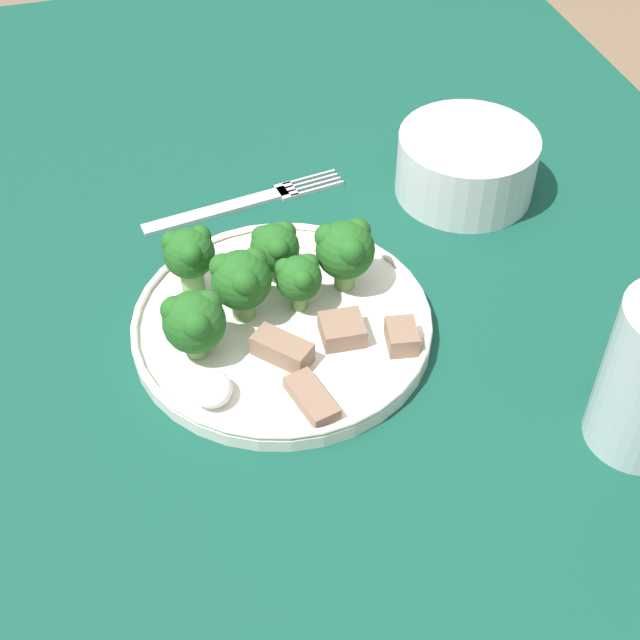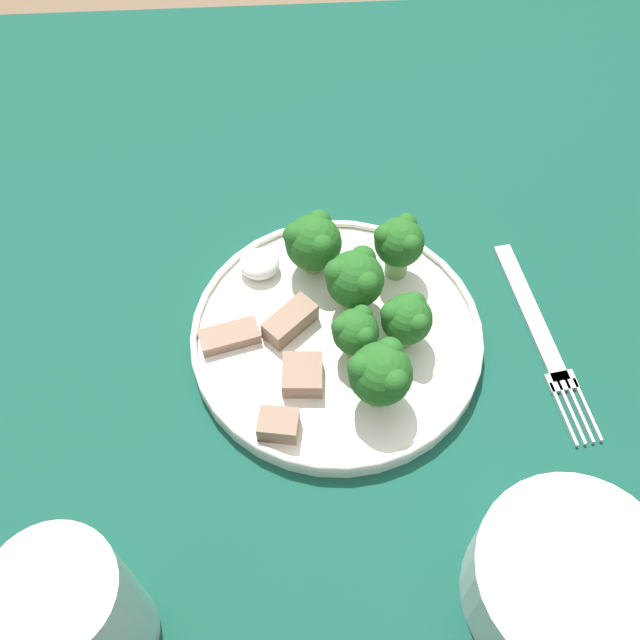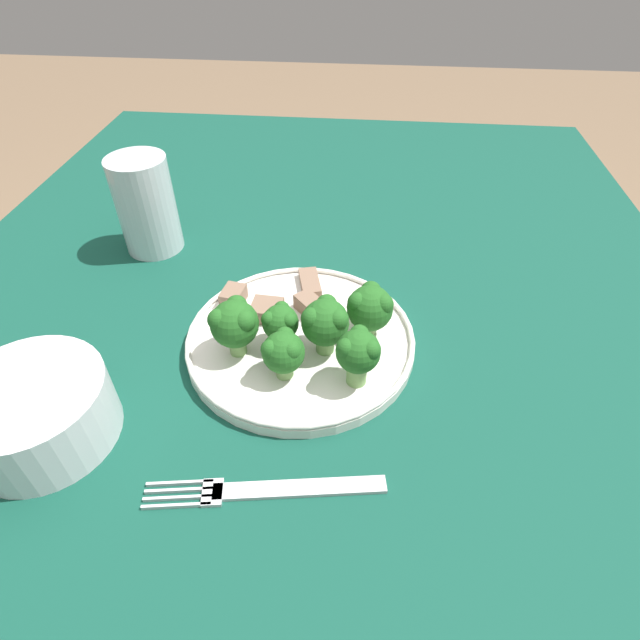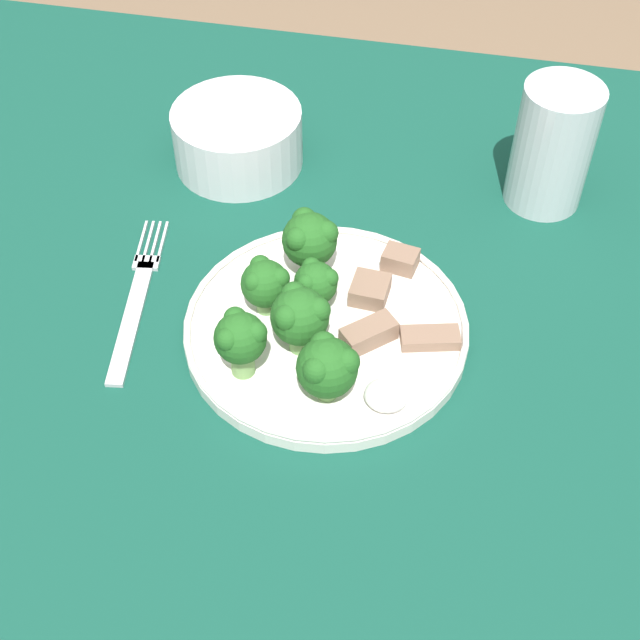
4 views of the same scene
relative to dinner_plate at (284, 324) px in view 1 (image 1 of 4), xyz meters
name	(u,v)px [view 1 (image 1 of 4)]	position (x,y,z in m)	size (l,w,h in m)	color
table	(288,413)	(0.01, 0.00, -0.10)	(1.35, 0.96, 0.75)	#114738
dinner_plate	(284,324)	(0.00, 0.00, 0.00)	(0.24, 0.24, 0.02)	white
fork	(243,203)	(-0.17, 0.00, -0.01)	(0.05, 0.20, 0.00)	silver
cream_bowl	(466,166)	(-0.14, 0.21, 0.02)	(0.13, 0.13, 0.06)	silver
broccoli_floret_near_rim_left	(189,254)	(-0.06, -0.06, 0.04)	(0.04, 0.04, 0.06)	#709E56
broccoli_floret_center_left	(299,278)	(-0.01, 0.02, 0.03)	(0.04, 0.04, 0.05)	#709E56
broccoli_floret_back_left	(194,321)	(0.02, -0.07, 0.04)	(0.05, 0.05, 0.06)	#709E56
broccoli_floret_front_left	(241,279)	(-0.02, -0.03, 0.04)	(0.05, 0.05, 0.06)	#709E56
broccoli_floret_center_back	(275,247)	(-0.05, 0.01, 0.04)	(0.04, 0.04, 0.05)	#709E56
broccoli_floret_mid_cluster	(345,249)	(-0.03, 0.06, 0.04)	(0.05, 0.05, 0.06)	#709E56
meat_slice_front_slice	(313,398)	(0.09, 0.00, 0.01)	(0.05, 0.03, 0.01)	#846651
meat_slice_middle_slice	(282,349)	(0.04, -0.01, 0.01)	(0.05, 0.05, 0.02)	#846651
meat_slice_rear_slice	(342,330)	(0.03, 0.04, 0.01)	(0.03, 0.04, 0.02)	#846651
meat_slice_edge_slice	(402,337)	(0.05, 0.08, 0.01)	(0.03, 0.03, 0.02)	#846651
sauce_dollop	(211,389)	(0.06, -0.07, 0.01)	(0.04, 0.03, 0.02)	white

